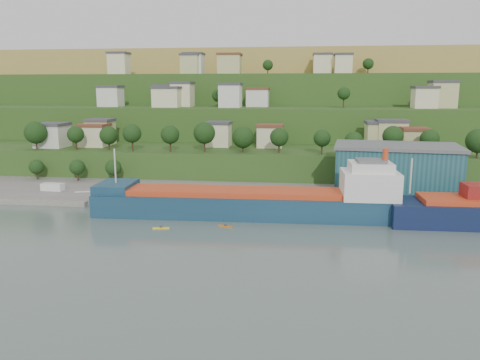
% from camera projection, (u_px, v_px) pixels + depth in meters
% --- Properties ---
extents(ground, '(500.00, 500.00, 0.00)m').
position_uv_depth(ground, '(214.00, 228.00, 98.89)').
color(ground, '#47564F').
rests_on(ground, ground).
extents(quay, '(220.00, 26.00, 4.00)m').
position_uv_depth(quay, '(307.00, 200.00, 123.69)').
color(quay, slate).
rests_on(quay, ground).
extents(pebble_beach, '(40.00, 18.00, 2.40)m').
position_uv_depth(pebble_beach, '(30.00, 197.00, 127.09)').
color(pebble_beach, slate).
rests_on(pebble_beach, ground).
extents(hillside, '(360.00, 211.32, 96.00)m').
position_uv_depth(hillside, '(268.00, 141.00, 263.16)').
color(hillside, '#284719').
rests_on(hillside, ground).
extents(cargo_ship_near, '(70.85, 12.99, 18.14)m').
position_uv_depth(cargo_ship_near, '(257.00, 204.00, 107.19)').
color(cargo_ship_near, '#123145').
rests_on(cargo_ship_near, ground).
extents(warehouse, '(33.05, 22.58, 12.80)m').
position_uv_depth(warehouse, '(396.00, 169.00, 121.13)').
color(warehouse, '#1C4855').
rests_on(warehouse, quay).
extents(caravan, '(6.08, 2.93, 2.75)m').
position_uv_depth(caravan, '(53.00, 188.00, 125.56)').
color(caravan, white).
rests_on(caravan, pebble_beach).
extents(dinghy, '(4.46, 2.78, 0.84)m').
position_uv_depth(dinghy, '(83.00, 193.00, 124.14)').
color(dinghy, silver).
rests_on(dinghy, pebble_beach).
extents(kayak_orange, '(3.33, 1.76, 0.84)m').
position_uv_depth(kayak_orange, '(225.00, 226.00, 99.37)').
color(kayak_orange, '#CE6912').
rests_on(kayak_orange, ground).
extents(kayak_yellow, '(3.52, 1.20, 0.87)m').
position_uv_depth(kayak_yellow, '(161.00, 228.00, 98.01)').
color(kayak_yellow, yellow).
rests_on(kayak_yellow, ground).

